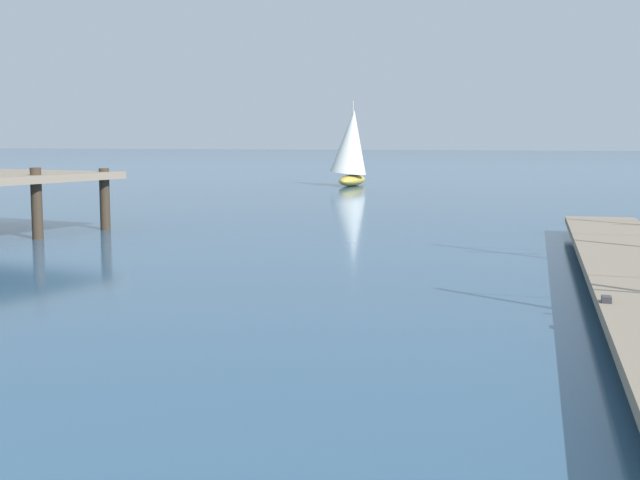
# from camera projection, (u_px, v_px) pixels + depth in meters

# --- Properties ---
(floating_dock) EXTENTS (3.45, 18.51, 0.53)m
(floating_dock) POSITION_uv_depth(u_px,v_px,m) (639.00, 270.00, 14.23)
(floating_dock) COLOR gray
(floating_dock) RESTS_ON ground
(distant_sailboat) EXTENTS (2.43, 4.02, 4.61)m
(distant_sailboat) POSITION_uv_depth(u_px,v_px,m) (351.00, 148.00, 46.36)
(distant_sailboat) COLOR gold
(distant_sailboat) RESTS_ON ground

